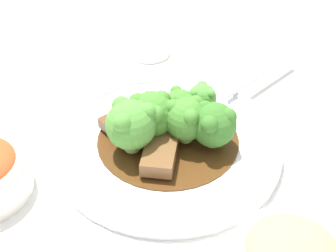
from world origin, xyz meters
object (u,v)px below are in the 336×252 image
at_px(broccoli_floret_0, 186,118).
at_px(broccoli_floret_3, 151,115).
at_px(beef_strip_2, 120,129).
at_px(broccoli_floret_5, 213,125).
at_px(broccoli_floret_2, 131,124).
at_px(broccoli_floret_4, 180,104).
at_px(broccoli_floret_1, 202,98).
at_px(beef_strip_0, 165,151).
at_px(beef_strip_1, 155,109).
at_px(serving_spoon, 216,101).
at_px(sauce_dish, 149,50).
at_px(main_plate, 168,143).

height_order(broccoli_floret_0, broccoli_floret_3, broccoli_floret_3).
height_order(beef_strip_2, broccoli_floret_5, broccoli_floret_5).
height_order(beef_strip_2, broccoli_floret_2, broccoli_floret_2).
bearing_deg(broccoli_floret_4, broccoli_floret_1, -140.95).
height_order(beef_strip_0, broccoli_floret_5, broccoli_floret_5).
bearing_deg(beef_strip_1, serving_spoon, -154.78).
xyz_separation_m(broccoli_floret_2, sauce_dish, (0.04, -0.23, -0.05)).
bearing_deg(broccoli_floret_5, broccoli_floret_4, -35.59).
bearing_deg(broccoli_floret_1, beef_strip_1, 8.62).
bearing_deg(beef_strip_1, broccoli_floret_4, 162.87).
bearing_deg(broccoli_floret_0, sauce_dish, -64.33).
height_order(beef_strip_0, beef_strip_1, beef_strip_0).
xyz_separation_m(broccoli_floret_2, serving_spoon, (-0.08, -0.10, -0.03)).
relative_size(broccoli_floret_0, broccoli_floret_5, 1.02).
relative_size(broccoli_floret_1, broccoli_floret_3, 0.79).
distance_m(broccoli_floret_5, serving_spoon, 0.08).
distance_m(serving_spoon, sauce_dish, 0.18).
relative_size(beef_strip_0, broccoli_floret_4, 1.65).
bearing_deg(broccoli_floret_3, broccoli_floret_5, -179.39).
xyz_separation_m(broccoli_floret_4, broccoli_floret_5, (-0.04, 0.03, 0.00)).
height_order(broccoli_floret_2, broccoli_floret_4, broccoli_floret_2).
bearing_deg(beef_strip_0, broccoli_floret_3, -52.99).
distance_m(beef_strip_0, serving_spoon, 0.11).
distance_m(broccoli_floret_3, broccoli_floret_4, 0.04).
height_order(beef_strip_0, sauce_dish, beef_strip_0).
relative_size(beef_strip_0, broccoli_floret_1, 1.68).
bearing_deg(beef_strip_0, serving_spoon, -110.22).
height_order(beef_strip_1, broccoli_floret_1, broccoli_floret_1).
distance_m(broccoli_floret_5, sauce_dish, 0.24).
distance_m(main_plate, broccoli_floret_3, 0.04).
xyz_separation_m(broccoli_floret_3, serving_spoon, (-0.06, -0.07, -0.02)).
relative_size(main_plate, broccoli_floret_5, 5.05).
bearing_deg(serving_spoon, main_plate, 58.62).
xyz_separation_m(beef_strip_0, broccoli_floret_5, (-0.04, -0.03, 0.02)).
relative_size(broccoli_floret_3, broccoli_floret_5, 1.05).
bearing_deg(main_plate, beef_strip_1, -56.88).
xyz_separation_m(beef_strip_0, serving_spoon, (-0.04, -0.10, -0.00)).
xyz_separation_m(beef_strip_2, broccoli_floret_4, (-0.06, -0.04, 0.02)).
distance_m(beef_strip_2, broccoli_floret_2, 0.04).
bearing_deg(broccoli_floret_3, sauce_dish, -73.84).
distance_m(main_plate, broccoli_floret_2, 0.06).
relative_size(broccoli_floret_2, broccoli_floret_4, 1.39).
bearing_deg(serving_spoon, broccoli_floret_5, 95.58).
relative_size(broccoli_floret_1, serving_spoon, 0.21).
relative_size(broccoli_floret_0, serving_spoon, 0.26).
relative_size(broccoli_floret_3, sauce_dish, 0.89).
bearing_deg(broccoli_floret_2, broccoli_floret_4, -124.78).
xyz_separation_m(main_plate, broccoli_floret_4, (-0.01, -0.03, 0.03)).
bearing_deg(broccoli_floret_5, broccoli_floret_2, 17.40).
xyz_separation_m(beef_strip_2, broccoli_floret_5, (-0.10, -0.00, 0.02)).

